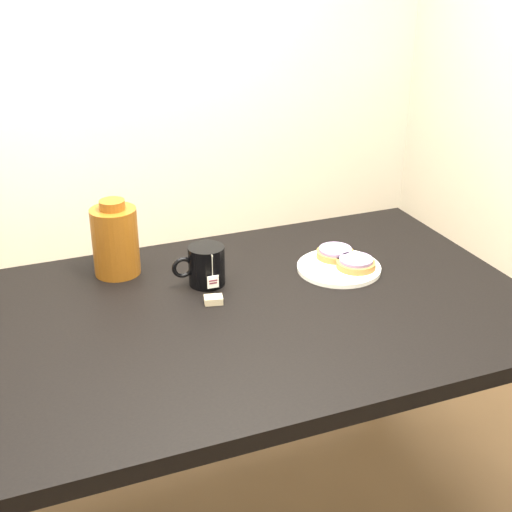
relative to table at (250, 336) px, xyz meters
name	(u,v)px	position (x,y,z in m)	size (l,w,h in m)	color
table	(250,336)	(0.00, 0.00, 0.00)	(1.40, 0.90, 0.75)	black
plate	(339,267)	(0.30, 0.10, 0.09)	(0.23, 0.23, 0.02)	white
bagel_back	(335,253)	(0.31, 0.16, 0.11)	(0.14, 0.14, 0.03)	brown
bagel_front	(356,263)	(0.33, 0.08, 0.11)	(0.12, 0.12, 0.03)	brown
mug	(206,265)	(-0.06, 0.16, 0.14)	(0.14, 0.10, 0.10)	black
teabag_pouch	(213,300)	(-0.08, 0.05, 0.09)	(0.04, 0.03, 0.02)	#C6B793
bagel_package	(115,240)	(-0.26, 0.31, 0.18)	(0.14, 0.14, 0.21)	#562B0B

